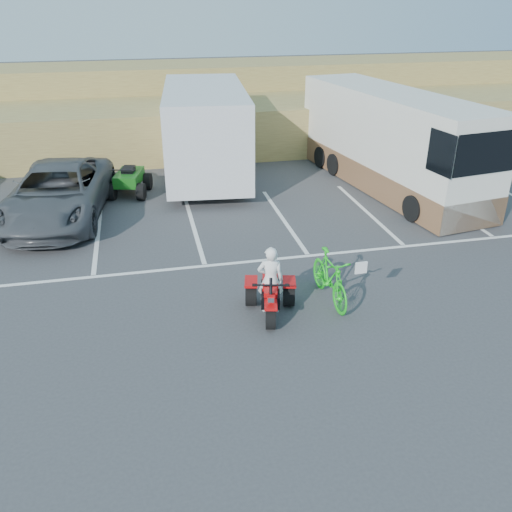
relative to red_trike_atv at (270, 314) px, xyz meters
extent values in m
plane|color=#3A3A3D|center=(-1.06, 0.13, 0.00)|extent=(100.00, 100.00, 0.00)
cube|color=white|center=(-3.76, 5.13, 0.00)|extent=(0.12, 5.00, 0.01)
cube|color=white|center=(-1.06, 5.13, 0.00)|extent=(0.12, 5.00, 0.01)
cube|color=white|center=(1.64, 5.13, 0.00)|extent=(0.12, 5.00, 0.01)
cube|color=white|center=(4.34, 5.13, 0.00)|extent=(0.12, 5.00, 0.01)
cube|color=white|center=(7.04, 5.13, 0.00)|extent=(0.12, 5.00, 0.01)
cube|color=white|center=(-1.06, 2.53, 0.00)|extent=(28.00, 0.12, 0.01)
cube|color=olive|center=(-1.06, 14.13, 1.00)|extent=(40.00, 6.00, 2.00)
cube|color=olive|center=(-1.06, 17.63, 2.00)|extent=(40.00, 4.00, 2.20)
imported|color=white|center=(0.03, 0.15, 0.75)|extent=(0.61, 0.47, 1.50)
imported|color=#14BF19|center=(1.40, 0.30, 0.57)|extent=(0.63, 1.92, 1.14)
imported|color=#45474C|center=(-4.87, 6.68, 0.79)|extent=(3.31, 5.98, 1.58)
cube|color=silver|center=(-0.02, 9.73, 1.77)|extent=(3.38, 7.08, 2.85)
cylinder|color=black|center=(-0.02, 9.73, 0.40)|extent=(2.58, 1.04, 0.80)
cube|color=silver|center=(5.96, 7.37, 1.63)|extent=(3.51, 9.05, 3.17)
cube|color=brown|center=(5.96, 7.37, 0.48)|extent=(3.56, 9.06, 0.88)
cube|color=black|center=(6.63, 2.99, 2.29)|extent=(2.01, 0.32, 1.15)
camera|label=1|loc=(-2.38, -9.48, 6.16)|focal=38.00mm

